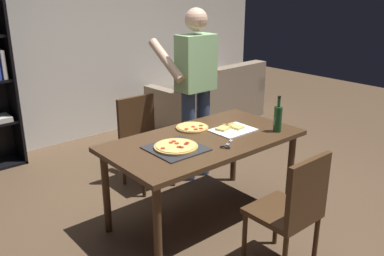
{
  "coord_description": "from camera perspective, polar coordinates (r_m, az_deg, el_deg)",
  "views": [
    {
      "loc": [
        -2.14,
        -2.38,
        1.95
      ],
      "look_at": [
        0.0,
        0.15,
        0.8
      ],
      "focal_mm": 38.66,
      "sensor_mm": 36.0,
      "label": 1
    }
  ],
  "objects": [
    {
      "name": "ground_plane",
      "position": [
        3.75,
        1.52,
        -12.22
      ],
      "size": [
        12.0,
        12.0,
        0.0
      ],
      "primitive_type": "plane",
      "color": "brown"
    },
    {
      "name": "pepperoni_pizza_on_tray",
      "position": [
        3.19,
        -2.23,
        -2.67
      ],
      "size": [
        0.4,
        0.4,
        0.04
      ],
      "color": "#2D2D33",
      "rests_on": "dining_table"
    },
    {
      "name": "wine_bottle",
      "position": [
        3.61,
        11.76,
        1.32
      ],
      "size": [
        0.07,
        0.07,
        0.32
      ],
      "color": "#194723",
      "rests_on": "dining_table"
    },
    {
      "name": "kitchen_scissors",
      "position": [
        3.26,
        4.8,
        -2.42
      ],
      "size": [
        0.19,
        0.14,
        0.01
      ],
      "color": "silver",
      "rests_on": "dining_table"
    },
    {
      "name": "chair_far_side",
      "position": [
        4.19,
        -6.84,
        -1.08
      ],
      "size": [
        0.42,
        0.42,
        0.9
      ],
      "color": "#472D19",
      "rests_on": "ground_plane"
    },
    {
      "name": "second_pizza_plain",
      "position": [
        3.64,
        0.03,
        0.07
      ],
      "size": [
        0.29,
        0.29,
        0.03
      ],
      "color": "tan",
      "rests_on": "dining_table"
    },
    {
      "name": "couch",
      "position": [
        6.17,
        2.48,
        3.66
      ],
      "size": [
        1.75,
        0.95,
        0.85
      ],
      "color": "gray",
      "rests_on": "ground_plane"
    },
    {
      "name": "pizza_slices_on_towel",
      "position": [
        3.62,
        5.5,
        -0.14
      ],
      "size": [
        0.36,
        0.28,
        0.03
      ],
      "color": "white",
      "rests_on": "dining_table"
    },
    {
      "name": "person_serving_pizza",
      "position": [
        4.17,
        0.41,
        5.96
      ],
      "size": [
        0.55,
        0.54,
        1.75
      ],
      "color": "#38476B",
      "rests_on": "ground_plane"
    },
    {
      "name": "dining_table",
      "position": [
        3.45,
        1.61,
        -2.62
      ],
      "size": [
        1.64,
        0.87,
        0.75
      ],
      "color": "#4C331E",
      "rests_on": "ground_plane"
    },
    {
      "name": "back_wall",
      "position": [
        5.45,
        -17.31,
        12.51
      ],
      "size": [
        6.4,
        0.1,
        2.8
      ],
      "primitive_type": "cube",
      "color": "silver",
      "rests_on": "ground_plane"
    },
    {
      "name": "chair_near_camera",
      "position": [
        2.96,
        13.76,
        -10.51
      ],
      "size": [
        0.42,
        0.42,
        0.9
      ],
      "color": "#472D19",
      "rests_on": "ground_plane"
    }
  ]
}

